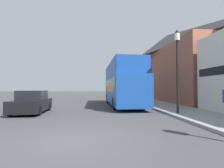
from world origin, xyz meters
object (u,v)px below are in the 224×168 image
object	(u,v)px
parked_car_ahead_of_bus	(120,95)
lamp_post_nearest	(177,56)
tour_bus	(122,87)
lamp_post_second	(143,69)
parked_car_far_side	(32,103)

from	to	relation	value
parked_car_ahead_of_bus	lamp_post_nearest	bearing A→B (deg)	-82.87
parked_car_ahead_of_bus	tour_bus	bearing A→B (deg)	-95.10
tour_bus	lamp_post_nearest	distance (m)	7.12
tour_bus	parked_car_ahead_of_bus	distance (m)	8.42
tour_bus	parked_car_ahead_of_bus	size ratio (longest dim) A/B	2.35
tour_bus	lamp_post_second	bearing A→B (deg)	30.38
lamp_post_nearest	lamp_post_second	xyz separation A→B (m)	(0.01, 7.92, 0.05)
tour_bus	parked_car_ahead_of_bus	bearing A→B (deg)	83.15
tour_bus	lamp_post_second	xyz separation A→B (m)	(2.51, 1.53, 1.96)
parked_car_far_side	lamp_post_second	distance (m)	11.53
lamp_post_nearest	lamp_post_second	size ratio (longest dim) A/B	0.99
lamp_post_second	tour_bus	bearing A→B (deg)	-148.63
parked_car_ahead_of_bus	parked_car_far_side	size ratio (longest dim) A/B	1.10
parked_car_far_side	tour_bus	bearing A→B (deg)	-148.43
tour_bus	parked_car_ahead_of_bus	xyz separation A→B (m)	(0.85, 8.31, -1.08)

